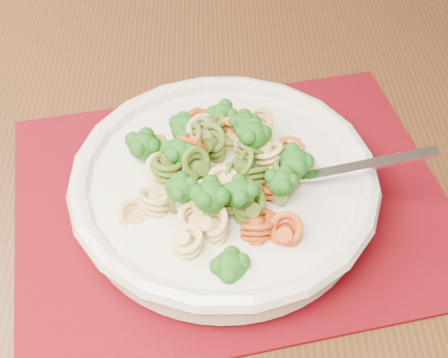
# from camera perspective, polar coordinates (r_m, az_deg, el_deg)

# --- Properties ---
(dining_table) EXTENTS (1.53, 1.13, 0.74)m
(dining_table) POSITION_cam_1_polar(r_m,az_deg,el_deg) (0.74, 2.41, -1.50)
(dining_table) COLOR #482A14
(dining_table) RESTS_ON ground
(placemat) EXTENTS (0.49, 0.44, 0.00)m
(placemat) POSITION_cam_1_polar(r_m,az_deg,el_deg) (0.60, 0.69, -2.05)
(placemat) COLOR #620414
(placemat) RESTS_ON dining_table
(pasta_bowl) EXTENTS (0.28, 0.28, 0.05)m
(pasta_bowl) POSITION_cam_1_polar(r_m,az_deg,el_deg) (0.57, 0.00, -0.59)
(pasta_bowl) COLOR silver
(pasta_bowl) RESTS_ON placemat
(pasta_broccoli_heap) EXTENTS (0.24, 0.24, 0.06)m
(pasta_broccoli_heap) POSITION_cam_1_polar(r_m,az_deg,el_deg) (0.56, 0.00, 0.42)
(pasta_broccoli_heap) COLOR #EBD774
(pasta_broccoli_heap) RESTS_ON pasta_bowl
(fork) EXTENTS (0.18, 0.04, 0.08)m
(fork) POSITION_cam_1_polar(r_m,az_deg,el_deg) (0.55, 5.21, -0.23)
(fork) COLOR silver
(fork) RESTS_ON pasta_bowl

